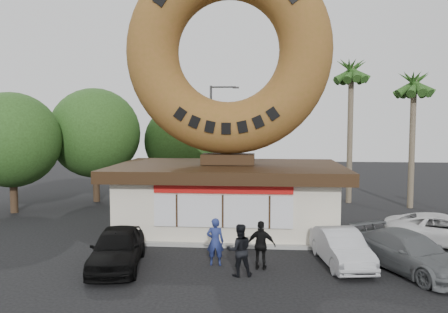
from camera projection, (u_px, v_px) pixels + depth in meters
ground at (216, 269)px, 15.95m from camera, size 90.00×90.00×0.00m
donut_shop at (228, 195)px, 21.76m from camera, size 11.20×7.20×3.80m
giant_donut at (228, 51)px, 21.22m from camera, size 10.06×2.56×10.06m
tree_west at (95, 133)px, 29.30m from camera, size 6.00×6.00×7.65m
tree_mid at (181, 141)px, 30.88m from camera, size 5.20×5.20×6.63m
tree_far at (12, 140)px, 25.65m from camera, size 5.60×5.60×7.14m
palm_near at (351, 76)px, 28.57m from camera, size 2.60×2.60×9.75m
palm_far at (414, 88)px, 26.86m from camera, size 2.60×2.60×8.75m
street_lamp at (213, 135)px, 31.65m from camera, size 2.11×0.20×8.00m
person_left at (215, 242)px, 16.37m from camera, size 0.67×0.45×1.80m
person_center at (239, 250)px, 15.22m from camera, size 1.01×0.86×1.84m
person_right at (261, 245)px, 15.90m from camera, size 1.09×0.56×1.79m
car_black at (117, 248)px, 16.11m from camera, size 2.41×4.55×1.48m
car_silver at (341, 247)px, 16.45m from camera, size 1.98×4.16×1.32m
car_grey at (409, 252)px, 15.70m from camera, size 3.87×5.11×1.38m
car_white at (444, 230)px, 18.98m from camera, size 5.33×3.57×1.36m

